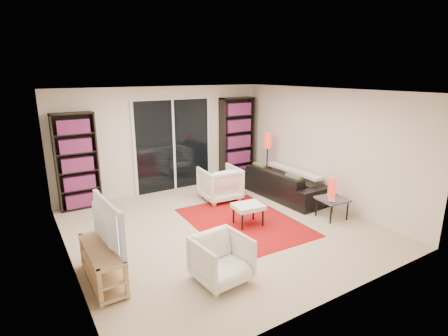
{
  "coord_description": "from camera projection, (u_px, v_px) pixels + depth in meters",
  "views": [
    {
      "loc": [
        -3.01,
        -4.95,
        2.69
      ],
      "look_at": [
        0.25,
        0.3,
        1.0
      ],
      "focal_mm": 28.0,
      "sensor_mm": 36.0,
      "label": 1
    }
  ],
  "objects": [
    {
      "name": "wall_back",
      "position": [
        164.0,
        140.0,
        8.03
      ],
      "size": [
        5.0,
        0.02,
        2.4
      ],
      "primitive_type": "cube",
      "color": "beige",
      "rests_on": "ground"
    },
    {
      "name": "rug",
      "position": [
        243.0,
        222.0,
        6.5
      ],
      "size": [
        1.86,
        2.47,
        0.01
      ],
      "primitive_type": "cube",
      "rotation": [
        0.0,
        0.0,
        -0.03
      ],
      "color": "#A30F10",
      "rests_on": "floor"
    },
    {
      "name": "sliding_door",
      "position": [
        173.0,
        145.0,
        8.14
      ],
      "size": [
        1.92,
        0.08,
        2.16
      ],
      "color": "white",
      "rests_on": "ground"
    },
    {
      "name": "bookshelf_right",
      "position": [
        237.0,
        139.0,
        8.9
      ],
      "size": [
        0.9,
        0.3,
        2.1
      ],
      "color": "black",
      "rests_on": "ground"
    },
    {
      "name": "armchair_back",
      "position": [
        220.0,
        183.0,
        7.58
      ],
      "size": [
        0.83,
        0.85,
        0.73
      ],
      "primitive_type": "imported",
      "rotation": [
        0.0,
        0.0,
        3.07
      ],
      "color": "white",
      "rests_on": "floor"
    },
    {
      "name": "armchair_front",
      "position": [
        221.0,
        259.0,
        4.61
      ],
      "size": [
        0.73,
        0.74,
        0.63
      ],
      "primitive_type": "imported",
      "rotation": [
        0.0,
        0.0,
        0.08
      ],
      "color": "white",
      "rests_on": "floor"
    },
    {
      "name": "wall_front",
      "position": [
        336.0,
        210.0,
        3.93
      ],
      "size": [
        5.0,
        0.02,
        2.4
      ],
      "primitive_type": "cube",
      "color": "beige",
      "rests_on": "ground"
    },
    {
      "name": "side_table",
      "position": [
        332.0,
        200.0,
        6.6
      ],
      "size": [
        0.55,
        0.55,
        0.4
      ],
      "color": "#48474C",
      "rests_on": "floor"
    },
    {
      "name": "table_lamp",
      "position": [
        332.0,
        187.0,
        6.69
      ],
      "size": [
        0.16,
        0.16,
        0.36
      ],
      "primitive_type": "cylinder",
      "color": "red",
      "rests_on": "side_table"
    },
    {
      "name": "tv_stand",
      "position": [
        103.0,
        264.0,
        4.59
      ],
      "size": [
        0.37,
        1.16,
        0.5
      ],
      "color": "tan",
      "rests_on": "floor"
    },
    {
      "name": "ottoman",
      "position": [
        248.0,
        207.0,
        6.3
      ],
      "size": [
        0.57,
        0.49,
        0.4
      ],
      "color": "white",
      "rests_on": "floor"
    },
    {
      "name": "wall_left",
      "position": [
        63.0,
        187.0,
        4.71
      ],
      "size": [
        0.02,
        5.0,
        2.4
      ],
      "primitive_type": "cube",
      "color": "beige",
      "rests_on": "ground"
    },
    {
      "name": "floor_lamp",
      "position": [
        268.0,
        146.0,
        8.31
      ],
      "size": [
        0.2,
        0.2,
        1.31
      ],
      "color": "black",
      "rests_on": "floor"
    },
    {
      "name": "sofa",
      "position": [
        283.0,
        183.0,
        7.81
      ],
      "size": [
        0.92,
        2.17,
        0.62
      ],
      "primitive_type": "imported",
      "rotation": [
        0.0,
        0.0,
        1.61
      ],
      "color": "black",
      "rests_on": "floor"
    },
    {
      "name": "wall_right",
      "position": [
        323.0,
        147.0,
        7.25
      ],
      "size": [
        0.02,
        5.0,
        2.4
      ],
      "primitive_type": "cube",
      "color": "beige",
      "rests_on": "ground"
    },
    {
      "name": "laptop",
      "position": [
        334.0,
        200.0,
        6.47
      ],
      "size": [
        0.36,
        0.35,
        0.02
      ],
      "primitive_type": "imported",
      "rotation": [
        0.0,
        0.0,
        0.74
      ],
      "color": "silver",
      "rests_on": "side_table"
    },
    {
      "name": "bookshelf_left",
      "position": [
        77.0,
        162.0,
        6.96
      ],
      "size": [
        0.8,
        0.3,
        1.95
      ],
      "color": "black",
      "rests_on": "ground"
    },
    {
      "name": "floor",
      "position": [
        221.0,
        227.0,
        6.3
      ],
      "size": [
        5.0,
        5.0,
        0.0
      ],
      "primitive_type": "plane",
      "color": "#BBAC92",
      "rests_on": "ground"
    },
    {
      "name": "ceiling",
      "position": [
        221.0,
        91.0,
        5.66
      ],
      "size": [
        5.0,
        5.0,
        0.02
      ],
      "primitive_type": "cube",
      "color": "white",
      "rests_on": "wall_back"
    },
    {
      "name": "tv",
      "position": [
        100.0,
        225.0,
        4.46
      ],
      "size": [
        0.21,
        1.09,
        0.62
      ],
      "primitive_type": "imported",
      "rotation": [
        0.0,
        0.0,
        1.63
      ],
      "color": "black",
      "rests_on": "tv_stand"
    }
  ]
}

